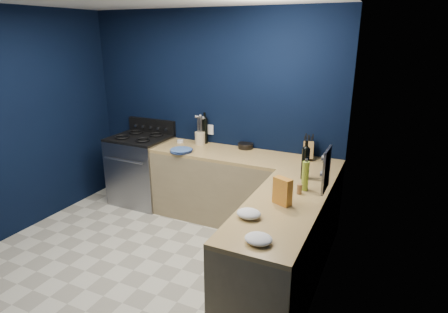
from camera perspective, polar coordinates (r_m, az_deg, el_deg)
The scene contains 26 objects.
floor at distance 4.09m, azimuth -13.63°, elevation -16.62°, with size 3.50×3.50×0.02m, color beige.
wall_back at distance 4.95m, azimuth -2.03°, elevation 6.66°, with size 3.50×0.02×2.60m, color black.
wall_right at distance 2.77m, azimuth 13.99°, elevation -3.31°, with size 0.02×3.50×2.60m, color black.
cab_back at distance 4.68m, azimuth 2.83°, elevation -5.20°, with size 2.30×0.63×0.86m, color #8E7B57.
top_back at distance 4.52m, azimuth 2.92°, elevation 0.03°, with size 2.30×0.63×0.04m, color olive.
cab_right at distance 3.48m, azimuth 8.47°, elevation -14.35°, with size 0.63×1.67×0.86m, color #8E7B57.
top_right at distance 3.26m, azimuth 8.84°, elevation -7.66°, with size 0.63×1.67×0.04m, color olive.
gas_range at distance 5.39m, azimuth -12.45°, elevation -2.09°, with size 0.76×0.66×0.92m, color gray.
oven_door at distance 5.16m, azimuth -14.55°, elevation -3.28°, with size 0.59×0.02×0.42m, color black.
cooktop at distance 5.24m, azimuth -12.80°, elevation 2.78°, with size 0.76×0.66×0.03m, color black.
backguard at distance 5.45m, azimuth -10.96°, elevation 4.63°, with size 0.76×0.06×0.20m, color black.
spice_panel at distance 3.33m, azimuth 15.36°, elevation -1.98°, with size 0.02×0.28×0.38m, color gray.
wall_outlet at distance 4.98m, azimuth -2.12°, elevation 4.13°, with size 0.09×0.02×0.13m, color white.
plate_stack at distance 4.65m, azimuth -6.57°, elevation 0.92°, with size 0.27×0.27×0.03m, color #305090.
ramekin at distance 5.06m, azimuth -6.70°, elevation 2.34°, with size 0.09×0.09×0.03m, color white.
utensil_crock at distance 4.93m, azimuth -3.68°, elevation 2.82°, with size 0.13×0.13×0.17m, color beige.
wine_bottle_back at distance 4.96m, azimuth -2.96°, elevation 3.93°, with size 0.08×0.08×0.33m, color black.
lemon_basket at distance 4.76m, azimuth 3.31°, elevation 1.65°, with size 0.19×0.19×0.07m, color black.
knife_block at distance 4.46m, azimuth 12.71°, elevation 0.95°, with size 0.11×0.18×0.20m, color olive.
wine_bottle_right at distance 3.81m, azimuth 12.29°, elevation -1.09°, with size 0.08×0.08×0.32m, color black.
oil_bottle at distance 3.54m, azimuth 12.30°, elevation -2.92°, with size 0.06×0.06×0.28m, color #8FA92B.
spice_jar_near at distance 3.51m, azimuth 8.88°, elevation -4.46°, with size 0.05×0.05×0.10m, color olive.
spice_jar_far at distance 3.48m, azimuth 11.43°, elevation -4.89°, with size 0.05×0.05×0.09m, color olive.
crouton_bag at distance 3.22m, azimuth 8.91°, elevation -5.26°, with size 0.16×0.08×0.24m, color red.
towel_front at distance 3.00m, azimuth 3.80°, elevation -8.69°, with size 0.20×0.17×0.07m, color white.
towel_end at distance 2.68m, azimuth 5.29°, elevation -12.40°, with size 0.20×0.18×0.06m, color white.
Camera 1 is at (2.22, -2.55, 2.29)m, focal length 29.95 mm.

